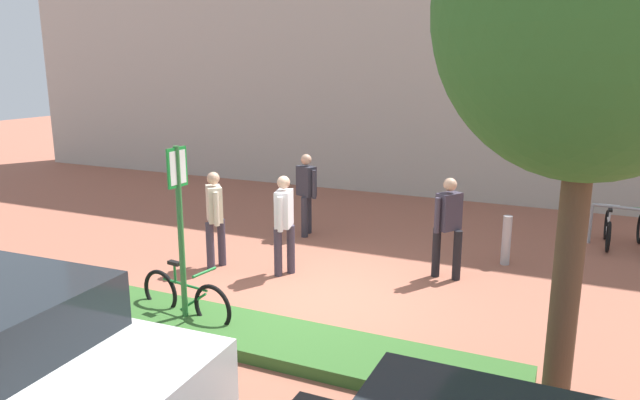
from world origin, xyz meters
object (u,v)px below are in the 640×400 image
person_shirt_blue (215,214)px  parking_sign_post (180,212)px  bollard_steel (506,240)px  tree_sidewalk (595,8)px  person_shirt_white (284,219)px  bike_at_sign (186,298)px  person_suited_navy (448,222)px  person_suited_dark (306,189)px

person_shirt_blue → parking_sign_post: bearing=-65.9°
parking_sign_post → bollard_steel: bearing=50.7°
tree_sidewalk → person_shirt_white: tree_sidewalk is taller
tree_sidewalk → bike_at_sign: size_ratio=3.38×
person_suited_navy → person_shirt_blue: bearing=-163.2°
person_shirt_blue → bike_at_sign: bearing=-66.5°
bike_at_sign → person_suited_dark: 4.57m
bike_at_sign → person_shirt_blue: size_ratio=0.97×
person_suited_dark → person_shirt_white: 2.37m
tree_sidewalk → parking_sign_post: bearing=179.9°
bike_at_sign → person_shirt_white: size_ratio=0.97×
tree_sidewalk → person_shirt_blue: 6.83m
person_suited_dark → person_shirt_blue: (-0.58, -2.46, 0.00)m
bollard_steel → person_shirt_blue: (-4.64, -2.28, 0.53)m
bollard_steel → person_suited_navy: size_ratio=0.52×
person_suited_dark → person_shirt_blue: 2.53m
parking_sign_post → bollard_steel: parking_sign_post is taller
tree_sidewalk → person_suited_dark: (-5.13, 4.66, -3.04)m
parking_sign_post → person_shirt_blue: bearing=114.1°
person_suited_dark → person_shirt_blue: bearing=-103.3°
person_suited_dark → person_shirt_blue: size_ratio=1.00×
bollard_steel → person_shirt_white: person_shirt_white is taller
tree_sidewalk → person_shirt_blue: bearing=158.9°
person_suited_navy → bollard_steel: bearing=54.0°
bollard_steel → person_suited_dark: 4.10m
parking_sign_post → bike_at_sign: (-0.09, 0.13, -1.29)m
bike_at_sign → person_shirt_blue: (-0.89, 2.06, 0.63)m
person_suited_dark → person_shirt_white: bearing=-73.3°
bollard_steel → person_shirt_white: bearing=-148.2°
bike_at_sign → person_suited_dark: (-0.31, 4.52, 0.63)m
bike_at_sign → person_shirt_white: (0.37, 2.25, 0.63)m
bollard_steel → person_suited_navy: (-0.82, -1.13, 0.53)m
person_suited_navy → person_shirt_white: size_ratio=1.00×
parking_sign_post → person_shirt_blue: size_ratio=1.46×
person_suited_dark → person_suited_navy: bearing=-22.0°
tree_sidewalk → bike_at_sign: bearing=178.3°
bike_at_sign → bollard_steel: 5.73m
person_suited_navy → person_suited_dark: bearing=158.0°
person_shirt_white → bollard_steel: bearing=31.8°
person_suited_navy → person_suited_dark: size_ratio=1.00×
tree_sidewalk → person_shirt_blue: (-5.71, 2.20, -3.04)m
tree_sidewalk → person_suited_dark: tree_sidewalk is taller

